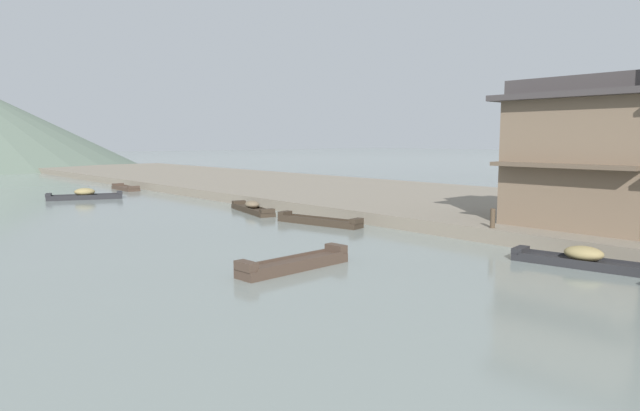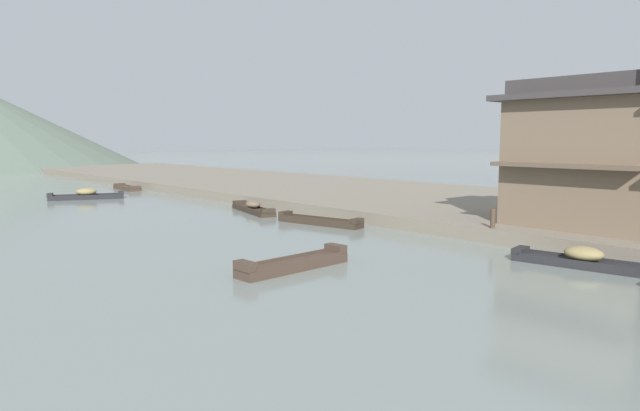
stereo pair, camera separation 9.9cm
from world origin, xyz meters
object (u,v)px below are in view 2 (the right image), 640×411
Objects in this scene: boat_moored_second at (294,264)px; house_waterfront_tall at (593,154)px; boat_moored_nearest at (583,260)px; boat_moored_far at (86,195)px; boat_midriver_drifting at (127,188)px; boat_upstream_distant at (319,221)px; boat_midriver_upstream at (253,208)px; mooring_post_dock_mid at (493,218)px.

house_waterfront_tall reaches higher than boat_moored_second.
house_waterfront_tall is at bearing 22.03° from boat_moored_nearest.
boat_moored_far is 1.27× the size of boat_midriver_drifting.
boat_midriver_drifting is at bearing 89.97° from boat_moored_nearest.
boat_midriver_drifting is at bearing 76.88° from boat_moored_second.
house_waterfront_tall is at bearing -17.09° from boat_moored_second.
boat_moored_far reaches higher than boat_upstream_distant.
boat_moored_second is 26.79m from boat_moored_far.
house_waterfront_tall is (5.57, -16.80, 3.39)m from boat_midriver_upstream.
boat_moored_second is 13.76m from house_waterfront_tall.
boat_moored_second is 0.88× the size of boat_upstream_distant.
boat_moored_nearest is 12.85m from boat_upstream_distant.
boat_moored_far is (2.33, 26.69, 0.08)m from boat_moored_second.
house_waterfront_tall is 5.04m from mooring_post_dock_mid.
boat_moored_nearest is 4.79m from mooring_post_dock_mid.
house_waterfront_tall reaches higher than boat_moored_nearest.
mooring_post_dock_mid reaches higher than boat_moored_second.
boat_midriver_upstream is 0.77× the size of house_waterfront_tall.
mooring_post_dock_mid is (2.08, -8.41, 0.85)m from boat_upstream_distant.
boat_moored_nearest is 0.95× the size of boat_upstream_distant.
boat_moored_far is at bearing 98.86° from boat_moored_nearest.
boat_moored_far reaches higher than boat_midriver_drifting.
boat_moored_nearest is 1.17× the size of boat_midriver_drifting.
boat_midriver_upstream reaches higher than boat_upstream_distant.
boat_moored_nearest is 0.92× the size of boat_moored_far.
house_waterfront_tall reaches higher than boat_moored_far.
boat_midriver_drifting is 0.81× the size of boat_upstream_distant.
boat_upstream_distant is at bearing -91.59° from boat_midriver_upstream.
house_waterfront_tall is at bearing -71.22° from boat_moored_far.
house_waterfront_tall reaches higher than mooring_post_dock_mid.
boat_midriver_upstream is at bearing 60.90° from boat_moored_second.
boat_midriver_drifting is 36.48m from house_waterfront_tall.
boat_moored_far is at bearing 109.30° from boat_midriver_upstream.
boat_moored_second reaches higher than boat_midriver_drifting.
boat_midriver_drifting is (0.02, 38.08, -0.09)m from boat_moored_nearest.
boat_moored_nearest is 18.94m from boat_midriver_upstream.
mooring_post_dock_mid reaches higher than boat_moored_far.
mooring_post_dock_mid reaches higher than boat_moored_nearest.
boat_moored_far reaches higher than boat_midriver_upstream.
boat_midriver_upstream is (-0.27, 18.94, -0.02)m from boat_moored_nearest.
boat_moored_nearest is at bearing -88.04° from boat_upstream_distant.
boat_midriver_upstream is at bearing 108.35° from house_waterfront_tall.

